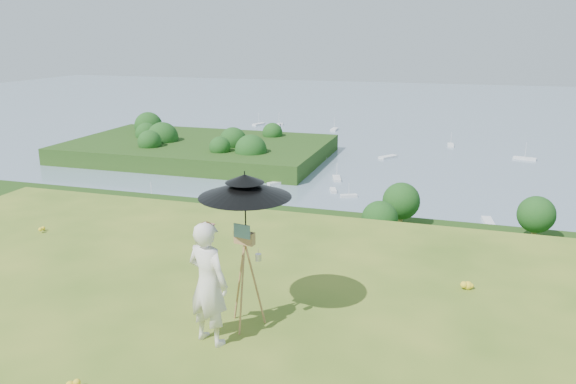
% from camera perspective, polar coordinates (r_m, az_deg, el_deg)
% --- Properties ---
extents(shoreline_tier, '(170.00, 28.00, 8.00)m').
position_cam_1_polar(shoreline_tier, '(89.10, 13.02, -11.26)').
color(shoreline_tier, '#736E5C').
rests_on(shoreline_tier, bay_water).
extents(bay_water, '(700.00, 700.00, 0.00)m').
position_cam_1_polar(bay_water, '(247.53, 16.04, 6.36)').
color(bay_water, slate).
rests_on(bay_water, ground).
extents(peninsula, '(90.00, 60.00, 12.00)m').
position_cam_1_polar(peninsula, '(180.98, -9.13, 5.10)').
color(peninsula, '#1B3B10').
rests_on(peninsula, bay_water).
extents(slope_trees, '(110.00, 50.00, 6.00)m').
position_cam_1_polar(slope_trees, '(44.02, 10.61, -9.92)').
color(slope_trees, '#154717').
rests_on(slope_trees, forest_slope).
extents(harbor_town, '(110.00, 22.00, 5.00)m').
position_cam_1_polar(harbor_town, '(86.39, 13.29, -7.41)').
color(harbor_town, silver).
rests_on(harbor_town, shoreline_tier).
extents(moored_boats, '(140.00, 140.00, 0.70)m').
position_cam_1_polar(moored_boats, '(170.56, 11.14, 2.76)').
color(moored_boats, white).
rests_on(moored_boats, bay_water).
extents(wildflowers, '(10.00, 10.50, 0.12)m').
position_cam_1_polar(wildflowers, '(7.22, -18.48, -17.06)').
color(wildflowers, yellow).
rests_on(wildflowers, ground).
extents(painter, '(0.69, 0.56, 1.65)m').
position_cam_1_polar(painter, '(7.29, -8.12, -9.15)').
color(painter, silver).
rests_on(painter, ground).
extents(field_easel, '(0.66, 0.66, 1.49)m').
position_cam_1_polar(field_easel, '(7.66, -4.36, -8.44)').
color(field_easel, '#A86C46').
rests_on(field_easel, ground).
extents(sun_umbrella, '(1.48, 1.48, 0.96)m').
position_cam_1_polar(sun_umbrella, '(7.34, -4.36, -1.51)').
color(sun_umbrella, black).
rests_on(sun_umbrella, field_easel).
extents(painter_cap, '(0.23, 0.25, 0.10)m').
position_cam_1_polar(painter_cap, '(7.00, -8.36, -3.34)').
color(painter_cap, '#D77876').
rests_on(painter_cap, painter).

